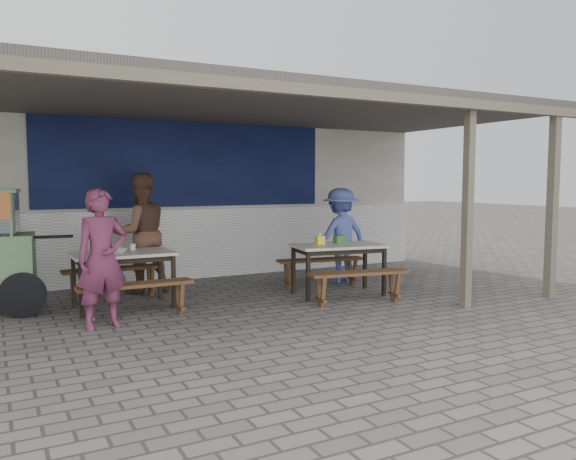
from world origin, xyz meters
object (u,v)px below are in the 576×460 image
at_px(bench_left_wall, 113,276).
at_px(condiment_bowl, 118,251).
at_px(bench_right_wall, 321,266).
at_px(tissue_box, 320,240).
at_px(donation_box, 340,239).
at_px(patron_street_side, 102,259).
at_px(table_right, 338,250).
at_px(bench_left_street, 136,293).
at_px(patron_wall_side, 141,233).
at_px(condiment_jar, 133,247).
at_px(bench_right_street, 359,280).
at_px(table_left, 123,258).
at_px(patron_right_table, 341,235).

bearing_deg(bench_left_wall, condiment_bowl, -94.95).
xyz_separation_m(bench_right_wall, tissue_box, (-0.32, -0.49, 0.47)).
bearing_deg(bench_left_wall, donation_box, -19.66).
bearing_deg(patron_street_side, table_right, -3.06).
bearing_deg(bench_left_street, patron_wall_side, 74.24).
bearing_deg(patron_wall_side, condiment_jar, 65.12).
height_order(bench_right_street, condiment_jar, condiment_jar).
height_order(bench_left_wall, condiment_bowl, condiment_bowl).
relative_size(table_left, bench_left_street, 0.93).
bearing_deg(bench_right_street, donation_box, 83.35).
xyz_separation_m(bench_left_wall, donation_box, (3.14, -1.09, 0.47)).
relative_size(donation_box, condiment_jar, 2.05).
relative_size(tissue_box, donation_box, 0.70).
bearing_deg(bench_right_wall, bench_left_wall, 178.49).
relative_size(bench_left_wall, patron_right_table, 0.88).
bearing_deg(table_right, bench_left_wall, 166.37).
relative_size(table_right, patron_street_side, 0.88).
xyz_separation_m(patron_street_side, patron_wall_side, (0.89, 1.91, 0.10)).
bearing_deg(bench_right_street, patron_wall_side, 146.39).
distance_m(bench_right_street, condiment_jar, 3.12).
xyz_separation_m(bench_right_wall, donation_box, (0.02, -0.51, 0.47)).
bearing_deg(donation_box, condiment_bowl, 173.31).
relative_size(patron_wall_side, tissue_box, 15.06).
bearing_deg(bench_left_wall, table_left, -90.00).
distance_m(bench_left_street, bench_left_wall, 1.40).
bearing_deg(patron_right_table, bench_left_wall, -8.96).
bearing_deg(condiment_jar, bench_left_wall, 110.36).
relative_size(bench_left_wall, patron_street_side, 0.86).
height_order(table_left, patron_street_side, patron_street_side).
height_order(bench_left_street, bench_right_street, same).
bearing_deg(bench_right_street, bench_left_street, 178.52).
xyz_separation_m(bench_left_wall, patron_right_table, (3.65, -0.35, 0.45)).
bearing_deg(donation_box, bench_right_wall, 92.37).
xyz_separation_m(table_right, patron_right_table, (0.63, 0.91, 0.11)).
relative_size(table_left, table_right, 0.91).
relative_size(table_right, tissue_box, 11.82).
relative_size(bench_left_street, patron_street_side, 0.86).
xyz_separation_m(table_right, donation_box, (0.13, 0.17, 0.14)).
relative_size(table_left, donation_box, 7.51).
bearing_deg(table_left, bench_left_wall, 90.00).
relative_size(bench_left_street, donation_box, 8.07).
bearing_deg(table_left, table_right, -11.01).
bearing_deg(patron_wall_side, bench_right_street, 132.89).
xyz_separation_m(bench_right_wall, patron_street_side, (-3.53, -1.02, 0.47)).
bearing_deg(condiment_jar, patron_street_side, -117.90).
xyz_separation_m(bench_left_wall, condiment_bowl, (-0.06, -0.72, 0.44)).
xyz_separation_m(bench_left_street, bench_left_wall, (-0.01, 1.40, 0.00)).
height_order(bench_left_street, patron_wall_side, patron_wall_side).
distance_m(table_left, condiment_jar, 0.30).
bearing_deg(condiment_bowl, bench_right_street, -22.35).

